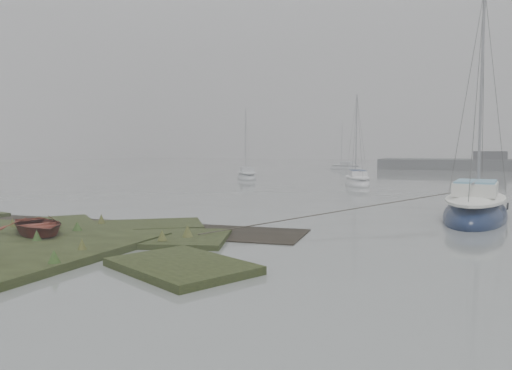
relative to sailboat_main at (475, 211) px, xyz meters
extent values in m
plane|color=gray|center=(-7.41, 18.08, -0.33)|extent=(160.00, 160.00, 0.00)
cube|color=#424247|center=(2.59, 49.08, 1.07)|extent=(4.00, 3.00, 2.20)
ellipsoid|color=#111D3C|center=(0.00, 0.02, -0.20)|extent=(3.16, 7.72, 1.83)
ellipsoid|color=white|center=(0.00, 0.02, 0.53)|extent=(2.58, 6.71, 0.52)
cube|color=white|center=(-0.03, -0.30, 0.98)|extent=(1.84, 2.72, 0.54)
cube|color=#71A8C6|center=(-0.03, -0.30, 1.28)|extent=(1.72, 2.49, 0.09)
cylinder|color=#939399|center=(0.09, 0.98, 5.21)|extent=(0.12, 0.12, 8.60)
cylinder|color=#939399|center=(-0.05, -0.52, 1.28)|extent=(0.37, 3.01, 0.10)
ellipsoid|color=white|center=(-8.36, 16.84, -0.23)|extent=(3.66, 5.86, 1.35)
ellipsoid|color=white|center=(-8.36, 16.84, 0.31)|extent=(3.07, 5.06, 0.38)
cube|color=white|center=(-8.28, 16.61, 0.64)|extent=(1.79, 2.21, 0.40)
cube|color=navy|center=(-8.28, 16.61, 0.87)|extent=(1.66, 2.03, 0.06)
cylinder|color=#939399|center=(-8.61, 17.51, 3.77)|extent=(0.09, 0.09, 6.37)
cylinder|color=#939399|center=(-8.22, 16.46, 0.87)|extent=(0.85, 2.11, 0.07)
ellipsoid|color=#B2B7BC|center=(-19.64, 20.57, -0.24)|extent=(4.08, 5.28, 1.25)
ellipsoid|color=silver|center=(-19.64, 20.57, 0.26)|extent=(3.46, 4.54, 0.35)
cube|color=silver|center=(-19.53, 20.38, 0.57)|extent=(1.85, 2.08, 0.37)
cube|color=#A9ADB5|center=(-19.53, 20.38, 0.77)|extent=(1.71, 1.91, 0.06)
cylinder|color=#939399|center=(-19.98, 21.14, 3.45)|extent=(0.08, 0.08, 5.87)
cylinder|color=#939399|center=(-19.46, 20.26, 0.77)|extent=(1.11, 1.80, 0.07)
ellipsoid|color=silver|center=(-15.38, 44.42, -0.25)|extent=(5.13, 3.00, 1.18)
ellipsoid|color=silver|center=(-15.38, 44.42, 0.23)|extent=(4.43, 2.51, 0.33)
cube|color=silver|center=(-15.19, 44.36, 0.52)|extent=(1.91, 1.50, 0.35)
cube|color=silver|center=(-15.19, 44.36, 0.71)|extent=(1.75, 1.39, 0.06)
cylinder|color=#939399|center=(-15.98, 44.61, 3.25)|extent=(0.08, 0.08, 5.57)
cylinder|color=#939399|center=(-15.05, 44.31, 0.71)|extent=(1.88, 0.65, 0.06)
imported|color=maroon|center=(-13.21, -10.92, 0.19)|extent=(3.52, 3.21, 0.60)
camera|label=1|loc=(-0.52, -22.95, 2.73)|focal=35.00mm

